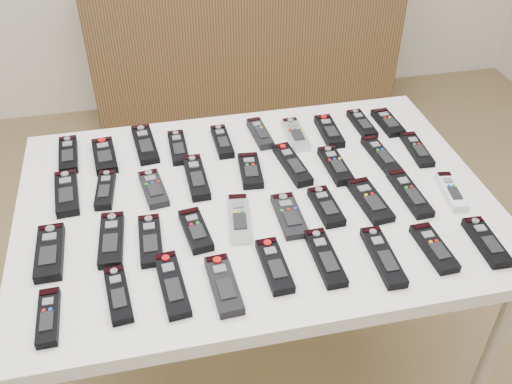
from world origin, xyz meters
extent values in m
plane|color=olive|center=(0.00, 0.00, 0.00)|extent=(4.00, 4.00, 0.00)
cube|color=white|center=(-0.09, 0.02, 0.76)|extent=(1.25, 0.88, 0.04)
cylinder|color=beige|center=(0.47, -0.36, 0.37)|extent=(0.04, 0.04, 0.74)
cylinder|color=beige|center=(-0.66, 0.40, 0.37)|extent=(0.04, 0.04, 0.74)
cylinder|color=beige|center=(0.47, 0.40, 0.37)|extent=(0.04, 0.04, 0.74)
cube|color=#48291C|center=(0.22, 1.78, 0.41)|extent=(1.67, 0.55, 0.82)
cube|color=black|center=(-0.59, 0.31, 0.79)|extent=(0.06, 0.17, 0.02)
cube|color=black|center=(-0.49, 0.29, 0.79)|extent=(0.08, 0.17, 0.02)
cube|color=black|center=(-0.37, 0.33, 0.79)|extent=(0.07, 0.20, 0.02)
cube|color=black|center=(-0.27, 0.29, 0.79)|extent=(0.05, 0.17, 0.02)
cube|color=black|center=(-0.14, 0.29, 0.79)|extent=(0.05, 0.16, 0.02)
cube|color=black|center=(-0.02, 0.31, 0.79)|extent=(0.06, 0.16, 0.02)
cube|color=#B7B7BC|center=(0.09, 0.28, 0.79)|extent=(0.05, 0.16, 0.02)
cube|color=black|center=(0.19, 0.28, 0.79)|extent=(0.06, 0.17, 0.02)
cube|color=black|center=(0.31, 0.30, 0.79)|extent=(0.05, 0.15, 0.02)
cube|color=black|center=(0.39, 0.29, 0.79)|extent=(0.06, 0.15, 0.02)
cube|color=black|center=(-0.59, 0.13, 0.79)|extent=(0.07, 0.18, 0.02)
cube|color=black|center=(-0.49, 0.12, 0.79)|extent=(0.06, 0.16, 0.02)
cube|color=black|center=(-0.36, 0.10, 0.79)|extent=(0.08, 0.16, 0.02)
cube|color=black|center=(-0.24, 0.13, 0.79)|extent=(0.06, 0.19, 0.02)
cube|color=black|center=(-0.09, 0.13, 0.79)|extent=(0.07, 0.15, 0.02)
cube|color=black|center=(0.04, 0.13, 0.79)|extent=(0.07, 0.20, 0.02)
cube|color=black|center=(0.15, 0.10, 0.79)|extent=(0.06, 0.17, 0.02)
cube|color=black|center=(0.30, 0.12, 0.79)|extent=(0.06, 0.19, 0.02)
cube|color=black|center=(0.42, 0.13, 0.79)|extent=(0.06, 0.17, 0.02)
cube|color=black|center=(-0.62, -0.09, 0.79)|extent=(0.06, 0.18, 0.02)
cube|color=black|center=(-0.47, -0.08, 0.79)|extent=(0.07, 0.19, 0.02)
cube|color=black|center=(-0.38, -0.10, 0.79)|extent=(0.06, 0.17, 0.02)
cube|color=black|center=(-0.27, -0.09, 0.79)|extent=(0.07, 0.15, 0.02)
cube|color=#B7B7BC|center=(-0.15, -0.07, 0.79)|extent=(0.07, 0.18, 0.02)
cube|color=black|center=(-0.03, -0.08, 0.79)|extent=(0.06, 0.17, 0.02)
cube|color=black|center=(0.07, -0.07, 0.79)|extent=(0.06, 0.15, 0.02)
cube|color=black|center=(0.19, -0.07, 0.79)|extent=(0.07, 0.18, 0.02)
cube|color=black|center=(0.31, -0.06, 0.79)|extent=(0.05, 0.19, 0.02)
cube|color=silver|center=(0.42, -0.08, 0.79)|extent=(0.06, 0.16, 0.02)
cube|color=black|center=(-0.61, -0.29, 0.79)|extent=(0.05, 0.15, 0.02)
cube|color=black|center=(-0.46, -0.26, 0.79)|extent=(0.06, 0.16, 0.02)
cube|color=black|center=(-0.34, -0.26, 0.79)|extent=(0.07, 0.20, 0.02)
cube|color=black|center=(-0.23, -0.28, 0.79)|extent=(0.06, 0.17, 0.02)
cube|color=black|center=(-0.11, -0.25, 0.79)|extent=(0.06, 0.17, 0.02)
cube|color=black|center=(0.01, -0.25, 0.79)|extent=(0.05, 0.18, 0.02)
cube|color=black|center=(0.15, -0.27, 0.79)|extent=(0.05, 0.19, 0.02)
cube|color=black|center=(0.28, -0.27, 0.79)|extent=(0.06, 0.16, 0.02)
cube|color=black|center=(0.41, -0.28, 0.79)|extent=(0.06, 0.16, 0.02)
camera|label=1|loc=(-0.34, -1.14, 1.73)|focal=40.00mm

